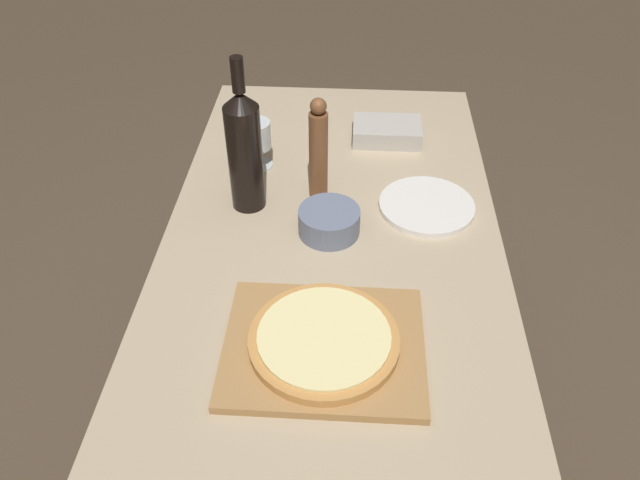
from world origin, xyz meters
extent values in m
plane|color=#4C3D2D|center=(0.00, 0.00, 0.00)|extent=(12.00, 12.00, 0.00)
cube|color=tan|center=(0.00, 0.00, 0.71)|extent=(0.76, 1.79, 0.03)
cylinder|color=brown|center=(-0.32, 0.83, 0.35)|extent=(0.06, 0.06, 0.70)
cylinder|color=brown|center=(0.32, 0.83, 0.35)|extent=(0.06, 0.06, 0.70)
cube|color=#A87A47|center=(0.00, -0.14, 0.74)|extent=(0.37, 0.30, 0.02)
cylinder|color=#C68947|center=(0.00, -0.14, 0.75)|extent=(0.28, 0.28, 0.02)
cylinder|color=beige|center=(0.00, -0.14, 0.77)|extent=(0.24, 0.24, 0.01)
cylinder|color=black|center=(-0.20, 0.29, 0.86)|extent=(0.08, 0.08, 0.26)
cone|color=black|center=(-0.20, 0.29, 1.00)|extent=(0.08, 0.08, 0.04)
cylinder|color=black|center=(-0.20, 0.29, 1.06)|extent=(0.03, 0.03, 0.08)
cylinder|color=brown|center=(-0.04, 0.34, 0.84)|extent=(0.04, 0.04, 0.22)
sphere|color=brown|center=(-0.04, 0.34, 0.97)|extent=(0.04, 0.04, 0.04)
cylinder|color=silver|center=(-0.20, 0.45, 0.73)|extent=(0.07, 0.07, 0.00)
cylinder|color=silver|center=(-0.20, 0.45, 0.76)|extent=(0.01, 0.01, 0.05)
cylinder|color=silver|center=(-0.20, 0.45, 0.82)|extent=(0.07, 0.07, 0.07)
cylinder|color=slate|center=(-0.01, 0.20, 0.76)|extent=(0.14, 0.14, 0.06)
cylinder|color=white|center=(0.22, 0.30, 0.73)|extent=(0.23, 0.23, 0.01)
cube|color=#BCB7AD|center=(0.13, 0.60, 0.75)|extent=(0.18, 0.12, 0.05)
camera|label=1|loc=(0.04, -0.88, 1.63)|focal=35.00mm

